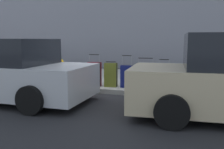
{
  "coord_description": "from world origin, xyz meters",
  "views": [
    {
      "loc": [
        -2.93,
        6.77,
        1.6
      ],
      "look_at": [
        -1.09,
        0.71,
        0.7
      ],
      "focal_mm": 39.38,
      "sensor_mm": 36.0,
      "label": 1
    }
  ],
  "objects_px": {
    "suitcase_teal_0": "(206,82)",
    "fire_hydrant": "(61,71)",
    "suitcase_maroon_6": "(94,74)",
    "bollard_post": "(40,71)",
    "suitcase_teal_7": "(80,76)",
    "parked_car_silver_1": "(5,72)",
    "suitcase_silver_2": "(164,78)",
    "suitcase_black_1": "(183,80)",
    "suitcase_olive_5": "(111,75)",
    "suitcase_navy_4": "(127,76)",
    "suitcase_red_3": "(145,78)"
  },
  "relations": [
    {
      "from": "suitcase_black_1",
      "to": "suitcase_silver_2",
      "type": "bearing_deg",
      "value": 1.03
    },
    {
      "from": "suitcase_red_3",
      "to": "suitcase_teal_7",
      "type": "relative_size",
      "value": 1.4
    },
    {
      "from": "suitcase_teal_7",
      "to": "suitcase_black_1",
      "type": "bearing_deg",
      "value": 179.43
    },
    {
      "from": "suitcase_navy_4",
      "to": "suitcase_maroon_6",
      "type": "distance_m",
      "value": 1.04
    },
    {
      "from": "suitcase_teal_0",
      "to": "parked_car_silver_1",
      "type": "xyz_separation_m",
      "value": [
        5.14,
        1.84,
        0.31
      ]
    },
    {
      "from": "suitcase_navy_4",
      "to": "suitcase_teal_7",
      "type": "bearing_deg",
      "value": 0.87
    },
    {
      "from": "suitcase_maroon_6",
      "to": "parked_car_silver_1",
      "type": "distance_m",
      "value": 2.6
    },
    {
      "from": "suitcase_red_3",
      "to": "bollard_post",
      "type": "height_order",
      "value": "suitcase_red_3"
    },
    {
      "from": "suitcase_navy_4",
      "to": "parked_car_silver_1",
      "type": "relative_size",
      "value": 0.21
    },
    {
      "from": "suitcase_red_3",
      "to": "parked_car_silver_1",
      "type": "xyz_separation_m",
      "value": [
        3.42,
        1.96,
        0.3
      ]
    },
    {
      "from": "suitcase_teal_0",
      "to": "suitcase_black_1",
      "type": "relative_size",
      "value": 0.97
    },
    {
      "from": "suitcase_red_3",
      "to": "suitcase_navy_4",
      "type": "xyz_separation_m",
      "value": [
        0.56,
        0.06,
        0.02
      ]
    },
    {
      "from": "suitcase_teal_7",
      "to": "bollard_post",
      "type": "height_order",
      "value": "bollard_post"
    },
    {
      "from": "suitcase_silver_2",
      "to": "fire_hydrant",
      "type": "xyz_separation_m",
      "value": [
        3.38,
        -0.08,
        0.08
      ]
    },
    {
      "from": "suitcase_teal_7",
      "to": "fire_hydrant",
      "type": "distance_m",
      "value": 0.72
    },
    {
      "from": "suitcase_black_1",
      "to": "suitcase_silver_2",
      "type": "xyz_separation_m",
      "value": [
        0.54,
        0.01,
        0.04
      ]
    },
    {
      "from": "suitcase_olive_5",
      "to": "suitcase_teal_7",
      "type": "xyz_separation_m",
      "value": [
        1.05,
        0.02,
        -0.07
      ]
    },
    {
      "from": "suitcase_teal_0",
      "to": "suitcase_olive_5",
      "type": "bearing_deg",
      "value": -1.28
    },
    {
      "from": "fire_hydrant",
      "to": "suitcase_maroon_6",
      "type": "bearing_deg",
      "value": 176.62
    },
    {
      "from": "suitcase_black_1",
      "to": "suitcase_maroon_6",
      "type": "relative_size",
      "value": 0.68
    },
    {
      "from": "suitcase_red_3",
      "to": "suitcase_olive_5",
      "type": "bearing_deg",
      "value": 3.14
    },
    {
      "from": "suitcase_silver_2",
      "to": "suitcase_maroon_6",
      "type": "distance_m",
      "value": 2.16
    },
    {
      "from": "suitcase_maroon_6",
      "to": "fire_hydrant",
      "type": "relative_size",
      "value": 1.22
    },
    {
      "from": "suitcase_maroon_6",
      "to": "fire_hydrant",
      "type": "xyz_separation_m",
      "value": [
        1.22,
        -0.07,
        0.05
      ]
    },
    {
      "from": "suitcase_black_1",
      "to": "bollard_post",
      "type": "relative_size",
      "value": 0.82
    },
    {
      "from": "suitcase_teal_0",
      "to": "suitcase_silver_2",
      "type": "height_order",
      "value": "suitcase_silver_2"
    },
    {
      "from": "suitcase_black_1",
      "to": "suitcase_olive_5",
      "type": "xyz_separation_m",
      "value": [
        2.17,
        -0.05,
        0.06
      ]
    },
    {
      "from": "suitcase_black_1",
      "to": "suitcase_olive_5",
      "type": "distance_m",
      "value": 2.17
    },
    {
      "from": "suitcase_black_1",
      "to": "suitcase_red_3",
      "type": "xyz_separation_m",
      "value": [
        1.1,
        -0.11,
        0.01
      ]
    },
    {
      "from": "suitcase_silver_2",
      "to": "parked_car_silver_1",
      "type": "height_order",
      "value": "parked_car_silver_1"
    },
    {
      "from": "suitcase_maroon_6",
      "to": "suitcase_teal_7",
      "type": "distance_m",
      "value": 0.52
    },
    {
      "from": "suitcase_navy_4",
      "to": "suitcase_teal_7",
      "type": "height_order",
      "value": "suitcase_navy_4"
    },
    {
      "from": "suitcase_black_1",
      "to": "suitcase_teal_7",
      "type": "distance_m",
      "value": 3.22
    },
    {
      "from": "suitcase_teal_7",
      "to": "suitcase_maroon_6",
      "type": "bearing_deg",
      "value": 175.97
    },
    {
      "from": "suitcase_teal_7",
      "to": "bollard_post",
      "type": "xyz_separation_m",
      "value": [
        1.41,
        0.11,
        0.12
      ]
    },
    {
      "from": "fire_hydrant",
      "to": "suitcase_teal_0",
      "type": "bearing_deg",
      "value": 179.02
    },
    {
      "from": "suitcase_olive_5",
      "to": "bollard_post",
      "type": "height_order",
      "value": "bollard_post"
    },
    {
      "from": "fire_hydrant",
      "to": "parked_car_silver_1",
      "type": "xyz_separation_m",
      "value": [
        0.6,
        1.92,
        0.19
      ]
    },
    {
      "from": "suitcase_navy_4",
      "to": "suitcase_olive_5",
      "type": "bearing_deg",
      "value": 0.38
    },
    {
      "from": "suitcase_teal_0",
      "to": "suitcase_maroon_6",
      "type": "xyz_separation_m",
      "value": [
        3.32,
        -0.01,
        0.07
      ]
    },
    {
      "from": "suitcase_olive_5",
      "to": "parked_car_silver_1",
      "type": "relative_size",
      "value": 0.17
    },
    {
      "from": "suitcase_silver_2",
      "to": "suitcase_maroon_6",
      "type": "height_order",
      "value": "suitcase_maroon_6"
    },
    {
      "from": "suitcase_maroon_6",
      "to": "bollard_post",
      "type": "xyz_separation_m",
      "value": [
        1.93,
        0.08,
        0.04
      ]
    },
    {
      "from": "suitcase_silver_2",
      "to": "suitcase_maroon_6",
      "type": "xyz_separation_m",
      "value": [
        2.16,
        -0.01,
        0.02
      ]
    },
    {
      "from": "suitcase_olive_5",
      "to": "suitcase_maroon_6",
      "type": "height_order",
      "value": "suitcase_maroon_6"
    },
    {
      "from": "suitcase_olive_5",
      "to": "fire_hydrant",
      "type": "relative_size",
      "value": 0.97
    },
    {
      "from": "suitcase_teal_0",
      "to": "fire_hydrant",
      "type": "xyz_separation_m",
      "value": [
        4.54,
        -0.08,
        0.13
      ]
    },
    {
      "from": "suitcase_black_1",
      "to": "fire_hydrant",
      "type": "distance_m",
      "value": 3.93
    },
    {
      "from": "suitcase_silver_2",
      "to": "bollard_post",
      "type": "height_order",
      "value": "suitcase_silver_2"
    },
    {
      "from": "fire_hydrant",
      "to": "suitcase_black_1",
      "type": "bearing_deg",
      "value": 179.01
    }
  ]
}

